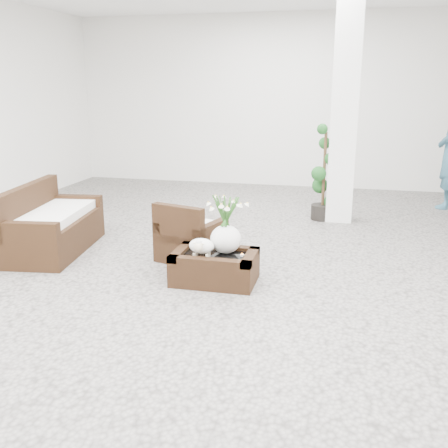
% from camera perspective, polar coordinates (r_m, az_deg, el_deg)
% --- Properties ---
extents(ground, '(11.00, 11.00, 0.00)m').
position_cam_1_polar(ground, '(6.01, 0.22, -5.47)').
color(ground, gray).
rests_on(ground, ground).
extents(column, '(0.40, 0.40, 3.50)m').
position_cam_1_polar(column, '(8.28, 13.13, 12.26)').
color(column, white).
rests_on(column, ground).
extents(coffee_table, '(0.90, 0.60, 0.31)m').
position_cam_1_polar(coffee_table, '(5.72, -1.02, -4.89)').
color(coffee_table, '#361F0F').
rests_on(coffee_table, ground).
extents(sheep_figurine, '(0.28, 0.23, 0.21)m').
position_cam_1_polar(sheep_figurine, '(5.57, -2.48, -2.61)').
color(sheep_figurine, white).
rests_on(sheep_figurine, coffee_table).
extents(planter_narcissus, '(0.44, 0.44, 0.80)m').
position_cam_1_polar(planter_narcissus, '(5.62, 0.20, 0.70)').
color(planter_narcissus, white).
rests_on(planter_narcissus, coffee_table).
extents(tealight, '(0.04, 0.04, 0.03)m').
position_cam_1_polar(tealight, '(5.62, 2.00, -3.42)').
color(tealight, white).
rests_on(tealight, coffee_table).
extents(armchair, '(0.85, 0.83, 0.74)m').
position_cam_1_polar(armchair, '(6.41, -3.62, -0.71)').
color(armchair, '#361F0F').
rests_on(armchair, ground).
extents(loveseat, '(0.99, 1.71, 0.87)m').
position_cam_1_polar(loveseat, '(7.04, -18.23, 0.56)').
color(loveseat, '#361F0F').
rests_on(loveseat, ground).
extents(topiary, '(0.40, 0.40, 1.49)m').
position_cam_1_polar(topiary, '(8.37, 10.93, 5.47)').
color(topiary, '#144016').
rests_on(topiary, ground).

